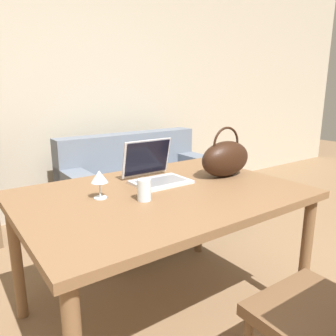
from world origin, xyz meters
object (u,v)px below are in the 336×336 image
Objects in this scene: laptop at (154,170)px; handbag at (226,158)px; drinking_glass at (144,190)px; wine_glass at (99,178)px; couch at (147,192)px.

laptop is 0.44m from handbag.
handbag is (0.64, 0.09, 0.06)m from drinking_glass.
wine_glass is 0.40× the size of handbag.
wine_glass is at bearing 136.48° from drinking_glass.
couch is 1.63m from drinking_glass.
laptop is at bearing 157.97° from handbag.
drinking_glass is 0.65m from handbag.
laptop reaches higher than wine_glass.
handbag is at bearing -22.03° from laptop.
laptop is (-0.60, -1.05, 0.53)m from couch.
handbag is (0.41, -0.17, 0.05)m from laptop.
couch is at bearing 49.72° from wine_glass.
drinking_glass is (-0.82, -1.31, 0.52)m from couch.
wine_glass is (-0.39, -0.11, 0.04)m from laptop.
drinking_glass reaches higher than couch.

